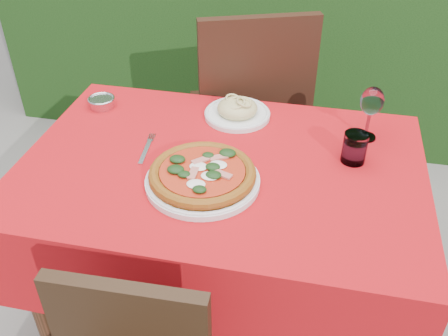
% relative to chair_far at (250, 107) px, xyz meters
% --- Properties ---
extents(ground, '(60.00, 60.00, 0.00)m').
position_rel_chair_far_xyz_m(ground, '(0.01, -0.65, -0.59)').
color(ground, slate).
rests_on(ground, ground).
extents(dining_table, '(1.26, 0.86, 0.75)m').
position_rel_chair_far_xyz_m(dining_table, '(0.01, -0.65, 0.00)').
color(dining_table, '#482617').
rests_on(dining_table, ground).
extents(chair_far, '(0.60, 0.60, 1.03)m').
position_rel_chair_far_xyz_m(chair_far, '(0.00, 0.00, 0.00)').
color(chair_far, black).
rests_on(chair_far, ground).
extents(pizza_plate, '(0.39, 0.39, 0.06)m').
position_rel_chair_far_xyz_m(pizza_plate, '(-0.02, -0.77, 0.19)').
color(pizza_plate, silver).
rests_on(pizza_plate, dining_table).
extents(pasta_plate, '(0.24, 0.24, 0.07)m').
position_rel_chair_far_xyz_m(pasta_plate, '(0.01, -0.36, 0.18)').
color(pasta_plate, silver).
rests_on(pasta_plate, dining_table).
extents(water_glass, '(0.08, 0.08, 0.10)m').
position_rel_chair_far_xyz_m(water_glass, '(0.41, -0.55, 0.20)').
color(water_glass, silver).
rests_on(water_glass, dining_table).
extents(wine_glass, '(0.08, 0.08, 0.19)m').
position_rel_chair_far_xyz_m(wine_glass, '(0.46, -0.40, 0.29)').
color(wine_glass, silver).
rests_on(wine_glass, dining_table).
extents(fork, '(0.04, 0.19, 0.01)m').
position_rel_chair_far_xyz_m(fork, '(-0.24, -0.64, 0.16)').
color(fork, silver).
rests_on(fork, dining_table).
extents(steel_ramekin, '(0.09, 0.09, 0.03)m').
position_rel_chair_far_xyz_m(steel_ramekin, '(-0.50, -0.39, 0.17)').
color(steel_ramekin, silver).
rests_on(steel_ramekin, dining_table).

